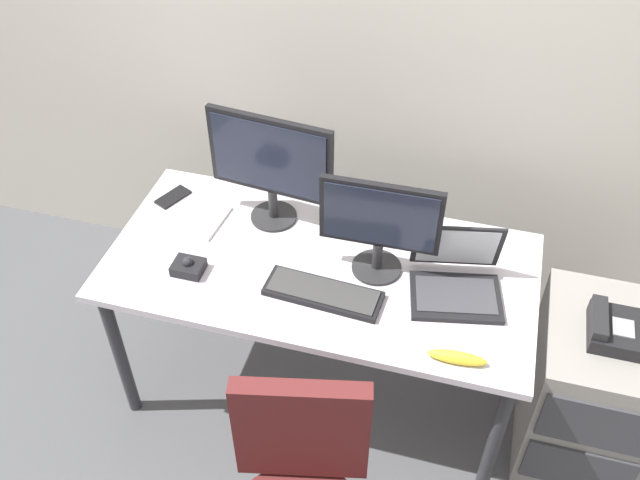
{
  "coord_description": "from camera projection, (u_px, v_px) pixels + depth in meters",
  "views": [
    {
      "loc": [
        0.48,
        -1.76,
        2.54
      ],
      "look_at": [
        0.0,
        0.0,
        0.85
      ],
      "focal_mm": 39.64,
      "sensor_mm": 36.0,
      "label": 1
    }
  ],
  "objects": [
    {
      "name": "ground_plane",
      "position": [
        320.0,
        383.0,
        3.06
      ],
      "size": [
        8.0,
        8.0,
        0.0
      ],
      "primitive_type": "plane",
      "color": "#4B4C50"
    },
    {
      "name": "paper_notepad",
      "position": [
        203.0,
        220.0,
        2.74
      ],
      "size": [
        0.17,
        0.22,
        0.01
      ],
      "primitive_type": "cube",
      "rotation": [
        0.0,
        0.0,
        -0.09
      ],
      "color": "white",
      "rests_on": "desk"
    },
    {
      "name": "desk_phone",
      "position": [
        612.0,
        329.0,
        2.38
      ],
      "size": [
        0.17,
        0.2,
        0.09
      ],
      "color": "black",
      "rests_on": "file_cabinet"
    },
    {
      "name": "banana",
      "position": [
        457.0,
        358.0,
        2.23
      ],
      "size": [
        0.19,
        0.05,
        0.04
      ],
      "primitive_type": "ellipsoid",
      "rotation": [
        0.0,
        0.0,
        0.05
      ],
      "color": "yellow",
      "rests_on": "desk"
    },
    {
      "name": "coffee_mug",
      "position": [
        340.0,
        209.0,
        2.71
      ],
      "size": [
        0.1,
        0.09,
        0.11
      ],
      "color": "silver",
      "rests_on": "desk"
    },
    {
      "name": "monitor_side",
      "position": [
        380.0,
        223.0,
        2.4
      ],
      "size": [
        0.42,
        0.18,
        0.39
      ],
      "color": "#262628",
      "rests_on": "desk"
    },
    {
      "name": "file_cabinet",
      "position": [
        587.0,
        389.0,
        2.64
      ],
      "size": [
        0.42,
        0.53,
        0.67
      ],
      "color": "gray",
      "rests_on": "ground"
    },
    {
      "name": "back_wall",
      "position": [
        372.0,
        3.0,
        2.62
      ],
      "size": [
        6.0,
        0.1,
        2.8
      ],
      "primitive_type": "cube",
      "color": "beige",
      "rests_on": "ground"
    },
    {
      "name": "trackball_mouse",
      "position": [
        188.0,
        267.0,
        2.52
      ],
      "size": [
        0.11,
        0.09,
        0.07
      ],
      "color": "black",
      "rests_on": "desk"
    },
    {
      "name": "keyboard",
      "position": [
        323.0,
        293.0,
        2.44
      ],
      "size": [
        0.42,
        0.16,
        0.03
      ],
      "color": "black",
      "rests_on": "desk"
    },
    {
      "name": "laptop",
      "position": [
        456.0,
        278.0,
        2.44
      ],
      "size": [
        0.36,
        0.33,
        0.24
      ],
      "color": "black",
      "rests_on": "desk"
    },
    {
      "name": "desk",
      "position": [
        320.0,
        278.0,
        2.62
      ],
      "size": [
        1.56,
        0.76,
        0.73
      ],
      "color": "silver",
      "rests_on": "ground"
    },
    {
      "name": "cell_phone",
      "position": [
        173.0,
        197.0,
        2.84
      ],
      "size": [
        0.12,
        0.16,
        0.01
      ],
      "primitive_type": "cube",
      "rotation": [
        0.0,
        0.0,
        -0.43
      ],
      "color": "black",
      "rests_on": "desk"
    },
    {
      "name": "monitor_main",
      "position": [
        270.0,
        163.0,
        2.57
      ],
      "size": [
        0.48,
        0.18,
        0.46
      ],
      "color": "#262628",
      "rests_on": "desk"
    }
  ]
}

